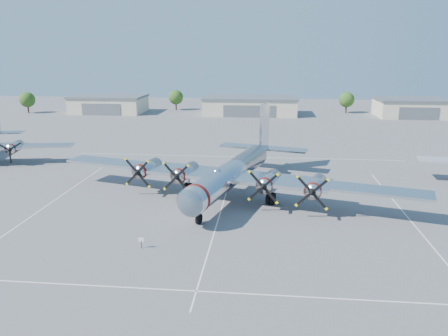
# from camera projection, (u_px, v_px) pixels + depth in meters

# --- Properties ---
(ground) EXTENTS (260.00, 260.00, 0.00)m
(ground) POSITION_uv_depth(u_px,v_px,m) (224.00, 202.00, 56.40)
(ground) COLOR #5D5D60
(ground) RESTS_ON ground
(parking_lines) EXTENTS (60.00, 50.08, 0.01)m
(parking_lines) POSITION_uv_depth(u_px,v_px,m) (222.00, 206.00, 54.71)
(parking_lines) COLOR silver
(parking_lines) RESTS_ON ground
(hangar_west) EXTENTS (22.60, 14.60, 5.40)m
(hangar_west) POSITION_uv_depth(u_px,v_px,m) (109.00, 104.00, 138.84)
(hangar_west) COLOR beige
(hangar_west) RESTS_ON ground
(hangar_center) EXTENTS (28.60, 14.60, 5.40)m
(hangar_center) POSITION_uv_depth(u_px,v_px,m) (250.00, 106.00, 134.51)
(hangar_center) COLOR beige
(hangar_center) RESTS_ON ground
(hangar_east) EXTENTS (20.60, 14.60, 5.40)m
(hangar_east) POSITION_uv_depth(u_px,v_px,m) (411.00, 107.00, 129.89)
(hangar_east) COLOR beige
(hangar_east) RESTS_ON ground
(tree_far_west) EXTENTS (4.80, 4.80, 6.64)m
(tree_far_west) POSITION_uv_depth(u_px,v_px,m) (27.00, 100.00, 137.05)
(tree_far_west) COLOR #382619
(tree_far_west) RESTS_ON ground
(tree_west) EXTENTS (4.80, 4.80, 6.64)m
(tree_west) POSITION_uv_depth(u_px,v_px,m) (176.00, 97.00, 144.25)
(tree_west) COLOR #382619
(tree_west) RESTS_ON ground
(tree_east) EXTENTS (4.80, 4.80, 6.64)m
(tree_east) POSITION_uv_depth(u_px,v_px,m) (347.00, 100.00, 137.04)
(tree_east) COLOR #382619
(tree_east) RESTS_ON ground
(main_bomber_b29) EXTENTS (55.94, 45.25, 10.78)m
(main_bomber_b29) POSITION_uv_depth(u_px,v_px,m) (234.00, 194.00, 59.34)
(main_bomber_b29) COLOR silver
(main_bomber_b29) RESTS_ON ground
(info_placard) EXTENTS (0.59, 0.07, 1.12)m
(info_placard) POSITION_uv_depth(u_px,v_px,m) (141.00, 241.00, 42.76)
(info_placard) COLOR black
(info_placard) RESTS_ON ground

